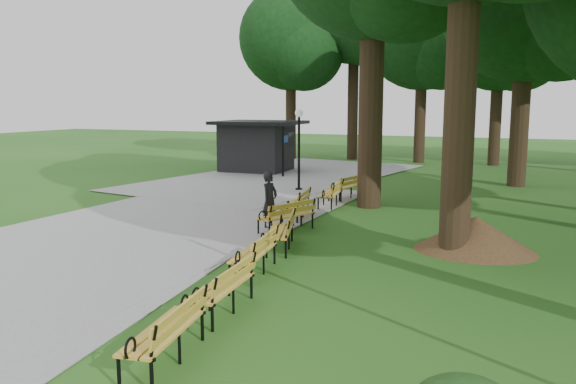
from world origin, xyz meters
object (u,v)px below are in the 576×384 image
at_px(dirt_mound, 475,234).
at_px(bench_3, 280,231).
at_px(lamp_post, 299,132).
at_px(bench_7, 346,187).
at_px(kiosk, 256,146).
at_px(bench_5, 296,204).
at_px(bench_4, 286,216).
at_px(person, 270,200).
at_px(bench_2, 253,253).
at_px(bench_1, 221,287).
at_px(bench_6, 330,194).
at_px(bench_0, 164,331).

distance_m(dirt_mound, bench_3, 4.64).
xyz_separation_m(lamp_post, bench_7, (2.30, -1.15, -1.88)).
distance_m(kiosk, bench_5, 12.39).
bearing_deg(lamp_post, bench_4, -71.17).
relative_size(kiosk, lamp_post, 1.27).
xyz_separation_m(person, bench_7, (0.48, 5.69, -0.35)).
height_order(person, kiosk, kiosk).
bearing_deg(kiosk, bench_2, -66.34).
bearing_deg(bench_1, person, -167.30).
bearing_deg(bench_5, dirt_mound, 59.74).
height_order(bench_5, bench_6, same).
relative_size(dirt_mound, bench_1, 1.26).
relative_size(dirt_mound, bench_5, 1.26).
relative_size(person, lamp_post, 0.49).
distance_m(person, bench_4, 0.74).
xyz_separation_m(kiosk, dirt_mound, (11.78, -12.62, -0.86)).
bearing_deg(bench_6, bench_5, -13.81).
xyz_separation_m(dirt_mound, bench_4, (-4.96, 0.24, 0.02)).
distance_m(kiosk, bench_2, 18.06).
xyz_separation_m(person, bench_5, (0.17, 1.54, -0.35)).
xyz_separation_m(person, kiosk, (-6.22, 12.13, 0.49)).
bearing_deg(bench_3, bench_6, 169.62).
bearing_deg(bench_4, lamp_post, -138.30).
bearing_deg(bench_6, lamp_post, -148.50).
bearing_deg(bench_4, dirt_mound, 110.12).
bearing_deg(bench_7, kiosk, -121.03).
bearing_deg(person, bench_2, -150.96).
height_order(kiosk, dirt_mound, kiosk).
bearing_deg(bench_0, bench_5, -177.37).
xyz_separation_m(lamp_post, bench_1, (3.81, -13.25, -1.88)).
height_order(lamp_post, bench_3, lamp_post).
xyz_separation_m(kiosk, bench_5, (6.39, -10.58, -0.85)).
bearing_deg(person, bench_0, -156.08).
bearing_deg(bench_6, bench_1, 1.88).
relative_size(bench_2, bench_7, 1.00).
bearing_deg(bench_2, lamp_post, -171.28).
height_order(dirt_mound, bench_4, bench_4).
height_order(kiosk, bench_6, kiosk).
bearing_deg(person, bench_6, 2.26).
bearing_deg(bench_3, bench_7, 167.95).
xyz_separation_m(person, bench_1, (1.99, -6.40, -0.35)).
relative_size(person, kiosk, 0.39).
distance_m(dirt_mound, bench_4, 4.97).
bearing_deg(bench_6, bench_4, -4.76).
bearing_deg(bench_1, bench_4, -171.82).
bearing_deg(person, bench_7, 4.29).
bearing_deg(bench_3, bench_5, 178.58).
distance_m(person, lamp_post, 7.24).
xyz_separation_m(bench_3, bench_7, (-0.73, 7.79, 0.00)).
xyz_separation_m(bench_0, bench_4, (-1.62, 8.14, 0.00)).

